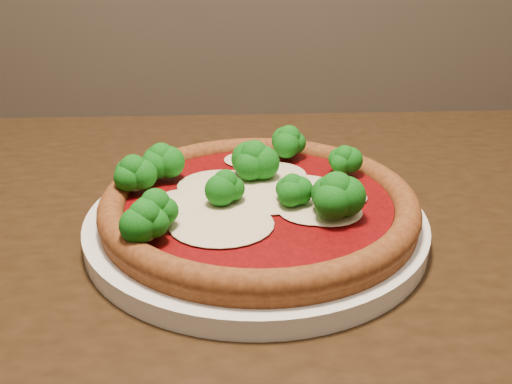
{
  "coord_description": "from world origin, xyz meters",
  "views": [
    {
      "loc": [
        -0.15,
        -0.29,
        1.01
      ],
      "look_at": [
        -0.14,
        0.17,
        0.79
      ],
      "focal_mm": 40.0,
      "sensor_mm": 36.0,
      "label": 1
    }
  ],
  "objects": [
    {
      "name": "plate",
      "position": [
        -0.14,
        0.17,
        0.76
      ],
      "size": [
        0.31,
        0.31,
        0.02
      ],
      "primitive_type": "cylinder",
      "color": "silver",
      "rests_on": "dining_table"
    },
    {
      "name": "pizza",
      "position": [
        -0.14,
        0.17,
        0.78
      ],
      "size": [
        0.28,
        0.28,
        0.06
      ],
      "rotation": [
        0.0,
        0.0,
        -0.09
      ],
      "color": "brown",
      "rests_on": "plate"
    },
    {
      "name": "dining_table",
      "position": [
        -0.18,
        0.14,
        0.65
      ],
      "size": [
        1.33,
        0.78,
        0.75
      ],
      "rotation": [
        0.0,
        0.0,
        0.02
      ],
      "color": "black",
      "rests_on": "floor"
    }
  ]
}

